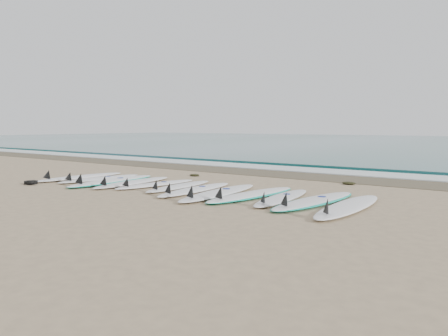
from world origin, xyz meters
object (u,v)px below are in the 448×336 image
Objects in this scene: surfboard_0 at (79,177)px; surfboard_11 at (347,206)px; surfboard_6 at (194,189)px; leash_coil at (31,182)px.

surfboard_0 is 0.95× the size of surfboard_11.
surfboard_11 is (3.44, 0.01, 0.01)m from surfboard_6.
surfboard_6 is 5.58× the size of leash_coil.
leash_coil is (-7.49, -1.43, -0.01)m from surfboard_11.
surfboard_11 is 6.12× the size of leash_coil.
surfboard_0 is 4.05m from surfboard_6.
surfboard_6 is at bearing 3.00° from surfboard_0.
surfboard_6 is at bearing 178.67° from surfboard_11.
surfboard_11 reaches higher than leash_coil.
surfboard_6 is 4.29m from leash_coil.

